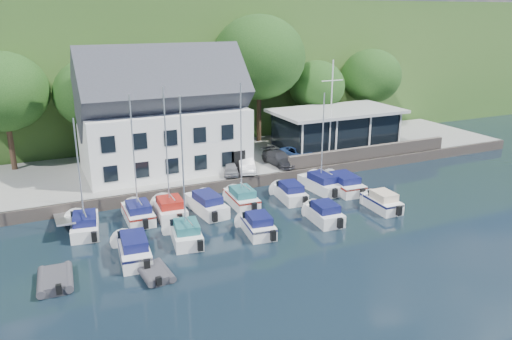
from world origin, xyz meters
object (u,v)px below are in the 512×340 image
object	(u,v)px
car_dgrey	(279,158)
dinghy_0	(55,278)
boat_r1_5	(290,191)
boat_r2_4	(382,200)
car_silver	(230,168)
club_pavilion	(336,129)
boat_r1_7	(342,182)
boat_r1_6	(323,137)
boat_r2_1	(183,178)
boat_r1_0	(79,174)
dinghy_1	(155,271)
boat_r1_3	(206,202)
car_white	(246,164)
boat_r1_1	(134,164)
boat_r2_0	(134,246)
boat_r1_4	(241,150)
harbor_building	(163,122)
boat_r2_2	(258,223)
boat_r1_2	(167,158)
boat_r2_3	(324,212)
flagpole	(331,111)
car_blue	(299,153)

from	to	relation	value
car_dgrey	dinghy_0	size ratio (longest dim) A/B	1.32
boat_r1_5	boat_r2_4	world-z (taller)	boat_r2_4
car_silver	boat_r1_5	distance (m)	6.26
club_pavilion	boat_r2_4	size ratio (longest dim) A/B	2.62
boat_r1_5	boat_r1_7	distance (m)	5.14
boat_r1_6	boat_r2_1	xyz separation A→B (m)	(-13.52, -4.84, -0.28)
club_pavilion	boat_r1_7	distance (m)	10.57
boat_r1_0	dinghy_1	world-z (taller)	boat_r1_0
boat_r1_3	boat_r1_7	size ratio (longest dim) A/B	0.97
car_dgrey	dinghy_1	xyz separation A→B (m)	(-15.31, -13.93, -1.30)
car_white	boat_r1_1	size ratio (longest dim) A/B	0.45
car_silver	boat_r2_0	distance (m)	14.88
car_white	dinghy_1	world-z (taller)	car_white
boat_r1_4	boat_r1_7	xyz separation A→B (m)	(9.23, -0.43, -3.77)
boat_r1_7	boat_r2_4	world-z (taller)	boat_r1_7
car_dgrey	boat_r1_4	xyz separation A→B (m)	(-6.29, -5.71, 2.90)
harbor_building	dinghy_0	size ratio (longest dim) A/B	4.39
boat_r1_6	boat_r2_4	world-z (taller)	boat_r1_6
boat_r1_1	boat_r1_4	size ratio (longest dim) A/B	0.96
car_dgrey	boat_r1_6	world-z (taller)	boat_r1_6
car_dgrey	dinghy_1	size ratio (longest dim) A/B	1.54
boat_r1_3	boat_r2_2	xyz separation A→B (m)	(1.90, -5.16, -0.06)
boat_r1_4	boat_r2_2	bearing A→B (deg)	-98.72
car_white	boat_r1_2	world-z (taller)	boat_r1_2
boat_r1_1	boat_r2_4	world-z (taller)	boat_r1_1
harbor_building	boat_r1_4	size ratio (longest dim) A/B	1.59
boat_r1_7	boat_r1_1	bearing A→B (deg)	-178.78
club_pavilion	boat_r2_3	xyz separation A→B (m)	(-10.21, -13.95, -2.31)
boat_r1_6	boat_r1_3	bearing A→B (deg)	178.09
boat_r2_0	boat_r2_1	size ratio (longest dim) A/B	0.74
club_pavilion	boat_r1_5	xyz separation A→B (m)	(-10.30, -8.97, -2.32)
boat_r1_4	dinghy_0	xyz separation A→B (m)	(-14.29, -6.72, -4.15)
boat_r1_5	boat_r2_1	size ratio (longest dim) A/B	0.62
boat_r1_0	boat_r1_3	world-z (taller)	boat_r1_0
flagpole	boat_r1_4	bearing A→B (deg)	-155.31
flagpole	boat_r1_5	world-z (taller)	flagpole
boat_r1_2	boat_r1_4	size ratio (longest dim) A/B	0.99
flagpole	boat_r1_6	xyz separation A→B (m)	(-4.03, -4.99, -1.02)
car_white	flagpole	size ratio (longest dim) A/B	0.41
car_blue	boat_r2_0	xyz separation A→B (m)	(-18.37, -11.71, -0.87)
boat_r1_7	dinghy_0	xyz separation A→B (m)	(-23.51, -6.28, -0.38)
boat_r2_2	dinghy_0	size ratio (longest dim) A/B	1.53
club_pavilion	car_silver	distance (m)	13.83
car_white	boat_r1_5	bearing A→B (deg)	-58.11
boat_r1_4	boat_r1_2	bearing A→B (deg)	-179.18
dinghy_0	boat_r2_2	bearing A→B (deg)	9.99
boat_r2_1	boat_r2_3	world-z (taller)	boat_r2_1
car_blue	car_white	bearing A→B (deg)	-174.68
flagpole	dinghy_0	size ratio (longest dim) A/B	2.89
harbor_building	boat_r1_2	world-z (taller)	harbor_building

